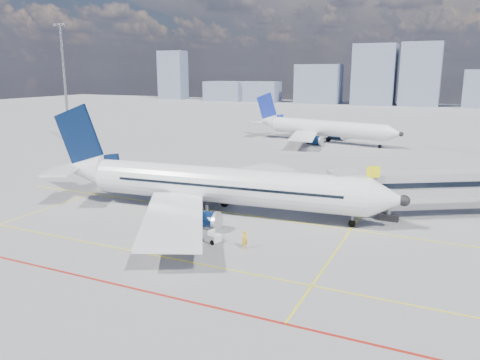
% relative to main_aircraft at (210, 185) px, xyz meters
% --- Properties ---
extents(ground, '(420.00, 420.00, 0.00)m').
position_rel_main_aircraft_xyz_m(ground, '(1.91, -7.39, -3.22)').
color(ground, gray).
rests_on(ground, ground).
extents(apron_markings, '(90.00, 35.12, 0.01)m').
position_rel_main_aircraft_xyz_m(apron_markings, '(1.33, -11.30, -3.21)').
color(apron_markings, yellow).
rests_on(apron_markings, ground).
extents(jet_bridge, '(23.55, 15.78, 6.30)m').
position_rel_main_aircraft_xyz_m(jet_bridge, '(25.42, 9.52, 0.52)').
color(jet_bridge, '#95999E').
rests_on(jet_bridge, ground).
extents(floodlight_mast_nw, '(3.20, 0.61, 25.45)m').
position_rel_main_aircraft_xyz_m(floodlight_mast_nw, '(-53.09, 32.61, 10.37)').
color(floodlight_mast_nw, slate).
rests_on(floodlight_mast_nw, ground).
extents(distant_skyline, '(252.36, 15.44, 28.09)m').
position_rel_main_aircraft_xyz_m(distant_skyline, '(-8.32, 182.61, 6.81)').
color(distant_skyline, slate).
rests_on(distant_skyline, ground).
extents(main_aircraft, '(41.99, 36.54, 12.27)m').
position_rel_main_aircraft_xyz_m(main_aircraft, '(0.00, 0.00, 0.00)').
color(main_aircraft, silver).
rests_on(main_aircraft, ground).
extents(second_aircraft, '(35.79, 30.81, 10.72)m').
position_rel_main_aircraft_xyz_m(second_aircraft, '(-2.70, 57.46, 0.01)').
color(second_aircraft, silver).
rests_on(second_aircraft, ground).
extents(baggage_tug, '(2.13, 1.63, 1.32)m').
position_rel_main_aircraft_xyz_m(baggage_tug, '(4.51, -8.39, -2.58)').
color(baggage_tug, silver).
rests_on(baggage_tug, ground).
extents(cargo_dolly, '(3.76, 1.96, 1.98)m').
position_rel_main_aircraft_xyz_m(cargo_dolly, '(0.31, -7.46, -2.13)').
color(cargo_dolly, black).
rests_on(cargo_dolly, ground).
extents(belt_loader, '(5.62, 1.58, 2.29)m').
position_rel_main_aircraft_xyz_m(belt_loader, '(-3.61, -1.67, -2.62)').
color(belt_loader, black).
rests_on(belt_loader, ground).
extents(ramp_worker, '(0.69, 0.76, 1.74)m').
position_rel_main_aircraft_xyz_m(ramp_worker, '(8.25, -8.66, -2.35)').
color(ramp_worker, gold).
rests_on(ramp_worker, ground).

